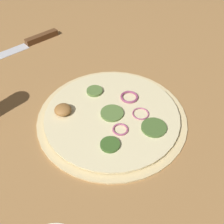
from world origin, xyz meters
TOP-DOWN VIEW (x-y plane):
  - ground_plane at (0.00, 0.00)m, footprint 3.00×3.00m
  - pizza at (-0.00, 0.00)m, footprint 0.33×0.33m
  - knife at (0.03, 0.40)m, footprint 0.30×0.04m

SIDE VIEW (x-z plane):
  - ground_plane at x=0.00m, z-range 0.00..0.00m
  - pizza at x=0.00m, z-range -0.01..0.02m
  - knife at x=0.03m, z-range 0.00..0.02m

